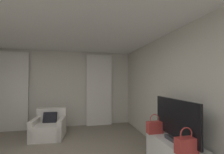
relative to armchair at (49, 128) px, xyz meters
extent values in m
cube|color=beige|center=(0.16, 0.97, 1.03)|extent=(5.12, 0.06, 2.60)
cube|color=beige|center=(2.69, -2.06, 1.03)|extent=(0.06, 6.12, 2.60)
cube|color=white|center=(0.16, -2.06, 2.36)|extent=(5.12, 6.12, 0.06)
cube|color=silver|center=(-1.22, 0.84, 0.98)|extent=(0.90, 0.06, 2.50)
cube|color=silver|center=(1.53, 0.84, 0.98)|extent=(0.90, 0.06, 2.50)
cube|color=silver|center=(0.00, -0.04, -0.07)|extent=(0.90, 0.85, 0.40)
cube|color=silver|center=(0.03, 0.28, 0.32)|extent=(0.83, 0.22, 0.37)
cube|color=silver|center=(0.35, -0.07, 0.00)|extent=(0.20, 0.78, 0.54)
cube|color=silver|center=(-0.35, 0.00, 0.00)|extent=(0.20, 0.78, 0.54)
cube|color=black|center=(0.01, 0.08, 0.24)|extent=(0.38, 0.24, 0.37)
cube|color=#333338|center=(2.37, -2.28, 0.33)|extent=(0.20, 0.36, 0.06)
cube|color=black|center=(2.37, -2.28, 0.68)|extent=(0.04, 1.10, 0.64)
cube|color=#B73833|center=(2.21, -1.85, 0.41)|extent=(0.30, 0.14, 0.22)
torus|color=#B73833|center=(2.21, -1.85, 0.57)|extent=(0.20, 0.02, 0.20)
cube|color=#B73833|center=(2.23, -2.70, 0.41)|extent=(0.30, 0.14, 0.22)
torus|color=#B73833|center=(2.23, -2.70, 0.57)|extent=(0.20, 0.02, 0.20)
camera|label=1|loc=(0.73, -4.54, 1.33)|focal=24.31mm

